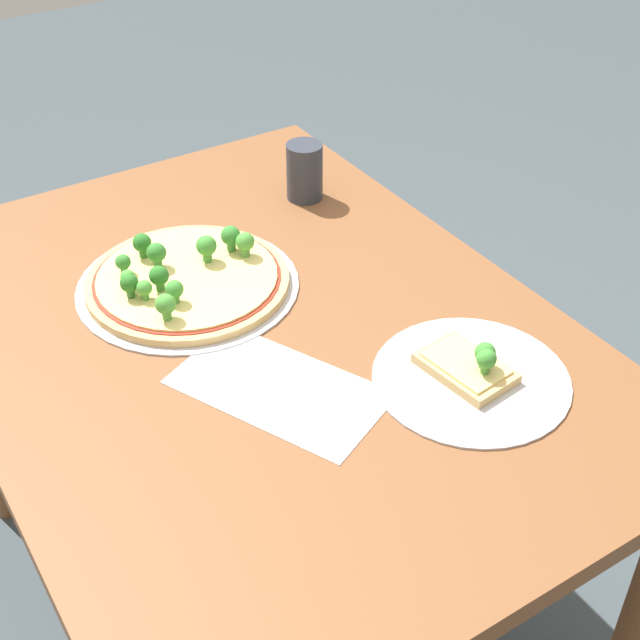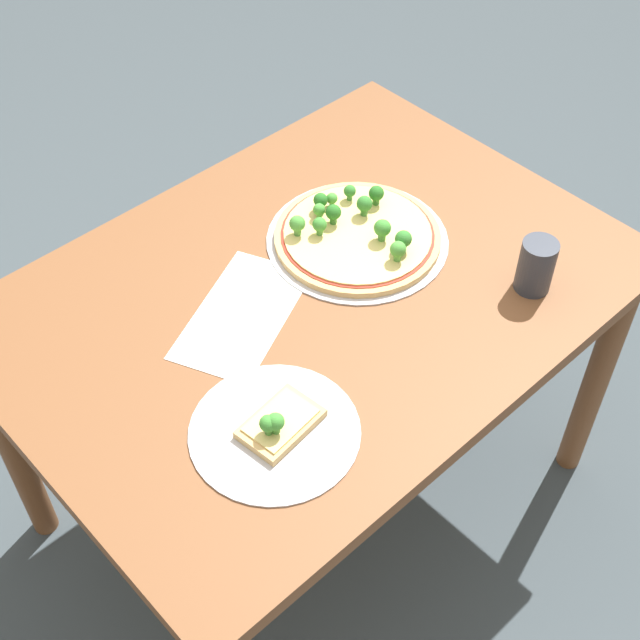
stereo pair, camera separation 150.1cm
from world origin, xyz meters
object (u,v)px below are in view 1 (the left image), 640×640
(dining_table, at_px, (259,372))
(drinking_cup, at_px, (305,171))
(pizza_tray_whole, at_px, (186,279))
(pizza_tray_slice, at_px, (470,372))

(dining_table, distance_m, drinking_cup, 0.46)
(dining_table, bearing_deg, pizza_tray_whole, 14.86)
(dining_table, height_order, pizza_tray_whole, pizza_tray_whole)
(dining_table, height_order, pizza_tray_slice, pizza_tray_slice)
(pizza_tray_whole, relative_size, drinking_cup, 3.33)
(pizza_tray_whole, bearing_deg, dining_table, -165.14)
(pizza_tray_whole, distance_m, drinking_cup, 0.37)
(pizza_tray_slice, bearing_deg, dining_table, 37.15)
(drinking_cup, bearing_deg, dining_table, 138.01)
(pizza_tray_whole, xyz_separation_m, pizza_tray_slice, (-0.44, -0.26, -0.01))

